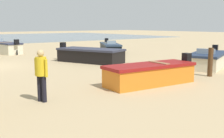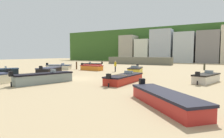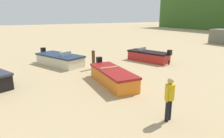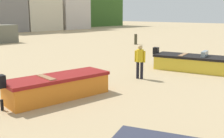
{
  "view_description": "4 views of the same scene",
  "coord_description": "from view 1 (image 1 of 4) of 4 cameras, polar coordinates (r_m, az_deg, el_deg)",
  "views": [
    {
      "loc": [
        3.63,
        16.85,
        2.36
      ],
      "look_at": [
        -1.73,
        9.88,
        0.95
      ],
      "focal_mm": 44.3,
      "sensor_mm": 36.0,
      "label": 1
    },
    {
      "loc": [
        12.92,
        -15.01,
        2.55
      ],
      "look_at": [
        4.06,
        1.06,
        1.1
      ],
      "focal_mm": 29.47,
      "sensor_mm": 36.0,
      "label": 2
    },
    {
      "loc": [
        5.03,
        3.87,
        3.71
      ],
      "look_at": [
        -4.61,
        9.4,
        0.74
      ],
      "focal_mm": 32.49,
      "sensor_mm": 36.0,
      "label": 3
    },
    {
      "loc": [
        -9.71,
        1.11,
        3.03
      ],
      "look_at": [
        -1.67,
        8.88,
        0.76
      ],
      "focal_mm": 43.61,
      "sensor_mm": 36.0,
      "label": 4
    }
  ],
  "objects": [
    {
      "name": "boat_black_0",
      "position": [
        17.66,
        -4.5,
        2.85
      ],
      "size": [
        3.16,
        4.59,
        1.2
      ],
      "rotation": [
        0.0,
        0.0,
        0.38
      ],
      "color": "black",
      "rests_on": "ground"
    },
    {
      "name": "boat_black_1",
      "position": [
        23.54,
        -0.4,
        4.38
      ],
      "size": [
        3.28,
        4.51,
        1.13
      ],
      "rotation": [
        0.0,
        0.0,
        5.78
      ],
      "color": "black",
      "rests_on": "ground"
    },
    {
      "name": "boat_cream_4",
      "position": [
        16.44,
        19.17,
        1.82
      ],
      "size": [
        4.29,
        3.02,
        1.13
      ],
      "rotation": [
        0.0,
        0.0,
        5.1
      ],
      "color": "beige",
      "rests_on": "ground"
    },
    {
      "name": "boat_orange_9",
      "position": [
        11.12,
        7.94,
        -1.0
      ],
      "size": [
        4.16,
        1.65,
        1.15
      ],
      "rotation": [
        0.0,
        0.0,
        4.62
      ],
      "color": "orange",
      "rests_on": "ground"
    },
    {
      "name": "boat_cream_10",
      "position": [
        25.24,
        -21.6,
        4.18
      ],
      "size": [
        1.94,
        5.17,
        1.24
      ],
      "rotation": [
        0.0,
        0.0,
        3.27
      ],
      "color": "beige",
      "rests_on": "ground"
    },
    {
      "name": "mooring_post_mid_beach",
      "position": [
        13.49,
        19.63,
        1.34
      ],
      "size": [
        0.23,
        0.23,
        1.33
      ],
      "primitive_type": "cylinder",
      "color": "#4C321B",
      "rests_on": "ground"
    },
    {
      "name": "beach_walker_foreground",
      "position": [
        8.71,
        -14.41,
        -0.48
      ],
      "size": [
        0.43,
        0.53,
        1.62
      ],
      "rotation": [
        0.0,
        0.0,
        1.91
      ],
      "color": "black",
      "rests_on": "ground"
    }
  ]
}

